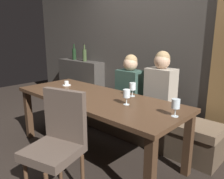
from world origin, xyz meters
name	(u,v)px	position (x,y,z in m)	size (l,w,h in m)	color
ground	(96,152)	(0.00, 0.00, 0.00)	(9.00, 9.00, 0.00)	black
back_wall_tiled	(155,31)	(0.00, 1.22, 1.50)	(6.00, 0.12, 3.00)	#423D38
back_counter	(81,84)	(-1.55, 1.04, 0.47)	(1.10, 0.28, 0.95)	#38342F
dining_table	(95,103)	(0.00, 0.00, 0.65)	(2.20, 0.84, 0.74)	#412B1C
banquette_bench	(131,120)	(0.00, 0.70, 0.23)	(2.50, 0.44, 0.45)	#4A3C2E
chair_near_side	(58,138)	(0.29, -0.72, 0.56)	(0.54, 0.54, 0.98)	#4C3321
diner_redhead	(130,82)	(-0.03, 0.69, 0.80)	(0.36, 0.24, 0.74)	#2D473D
diner_bearded	(161,85)	(0.45, 0.72, 0.83)	(0.36, 0.24, 0.81)	#9E9384
wine_bottle_dark_red	(74,54)	(-1.74, 1.04, 1.07)	(0.08, 0.08, 0.33)	black
wine_bottle_pale_label	(85,55)	(-1.40, 1.03, 1.07)	(0.08, 0.08, 0.33)	#384728
wine_glass_near_right	(133,87)	(0.32, 0.31, 0.86)	(0.08, 0.08, 0.16)	silver
wine_glass_near_left	(176,105)	(1.02, 0.04, 0.85)	(0.08, 0.08, 0.16)	silver
wine_glass_far_left	(127,94)	(0.47, 0.01, 0.86)	(0.08, 0.08, 0.16)	silver
espresso_cup	(67,84)	(-0.72, 0.11, 0.77)	(0.12, 0.12, 0.06)	white
dessert_plate	(71,96)	(-0.17, -0.23, 0.75)	(0.19, 0.19, 0.05)	white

